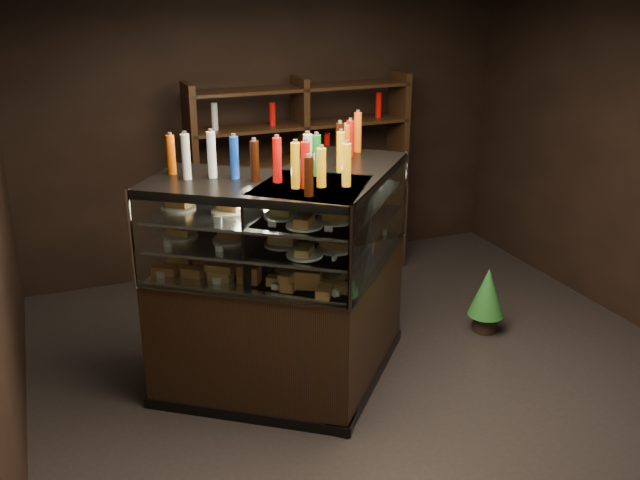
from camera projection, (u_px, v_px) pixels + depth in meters
The scene contains 7 objects.
ground at pixel (374, 374), 5.49m from camera, with size 5.00×5.00×0.00m, color black.
room_shell at pixel (382, 125), 4.81m from camera, with size 5.02×5.02×3.01m.
display_case at pixel (296, 320), 5.18m from camera, with size 2.18×1.61×1.63m.
food_display at pixel (295, 233), 4.94m from camera, with size 1.72×1.11×0.49m.
bottles_top at pixel (294, 156), 4.75m from camera, with size 1.54×0.98×0.30m.
potted_conifer at pixel (488, 291), 6.04m from camera, with size 0.31×0.31×0.66m.
back_shelving at pixel (301, 218), 7.12m from camera, with size 2.19×0.44×2.00m.
Camera 1 is at (-2.16, -4.29, 2.89)m, focal length 40.00 mm.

